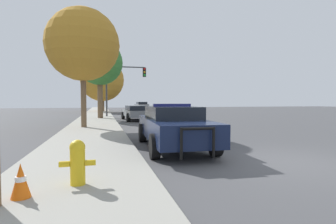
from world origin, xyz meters
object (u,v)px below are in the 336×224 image
police_car (173,125)px  traffic_light (123,80)px  tree_sidewalk_mid (100,63)px  traffic_cone (21,180)px  car_background_distant (142,105)px  car_background_midblock (136,112)px  fire_hydrant (78,161)px  tree_sidewalk_near (83,45)px  tree_sidewalk_far (102,80)px

police_car → traffic_light: bearing=-86.4°
tree_sidewalk_mid → traffic_cone: bearing=-93.3°
car_background_distant → tree_sidewalk_mid: (-6.92, -22.89, 4.04)m
police_car → car_background_midblock: (0.37, 12.74, -0.11)m
fire_hydrant → police_car: bearing=53.5°
car_background_midblock → traffic_cone: car_background_midblock is taller
fire_hydrant → tree_sidewalk_near: tree_sidewalk_near is taller
traffic_light → tree_sidewalk_near: bearing=-106.6°
fire_hydrant → tree_sidewalk_far: (0.52, 32.45, 3.90)m
car_background_distant → tree_sidewalk_near: tree_sidewalk_near is taller
car_background_midblock → fire_hydrant: bearing=-104.6°
car_background_midblock → traffic_light: bearing=96.5°
traffic_light → traffic_cone: (-3.20, -20.87, -3.16)m
traffic_cone → tree_sidewalk_far: bearing=87.7°
tree_sidewalk_mid → tree_sidewalk_far: (0.23, 14.31, -0.34)m
fire_hydrant → car_background_midblock: bearing=79.2°
police_car → fire_hydrant: (-2.76, -3.74, -0.22)m
traffic_light → police_car: bearing=-88.8°
traffic_cone → traffic_light: bearing=81.3°
car_background_distant → traffic_cone: (-8.00, -41.46, -0.35)m
tree_sidewalk_far → car_background_midblock: bearing=-80.7°
car_background_midblock → tree_sidewalk_near: (-3.69, -6.04, 4.01)m
car_background_midblock → tree_sidewalk_mid: (-2.84, 1.66, 4.13)m
traffic_light → car_background_midblock: traffic_light is taller
car_background_midblock → tree_sidewalk_far: bearing=95.5°
car_background_midblock → tree_sidewalk_mid: bearing=145.9°
fire_hydrant → traffic_cone: fire_hydrant is taller
tree_sidewalk_mid → traffic_cone: (-1.08, -18.58, -4.39)m
car_background_distant → traffic_cone: size_ratio=8.06×
car_background_midblock → traffic_cone: (-3.92, -16.92, -0.26)m
tree_sidewalk_far → traffic_cone: size_ratio=13.79×
fire_hydrant → car_background_distant: (7.21, 41.02, 0.20)m
traffic_light → tree_sidewalk_far: (-1.89, 12.02, 0.89)m
traffic_light → tree_sidewalk_far: size_ratio=0.66×
tree_sidewalk_far → traffic_cone: (-1.31, -32.89, -4.05)m
police_car → fire_hydrant: police_car is taller
traffic_light → tree_sidewalk_near: tree_sidewalk_near is taller
fire_hydrant → car_background_distant: bearing=80.0°
tree_sidewalk_far → tree_sidewalk_near: bearing=-92.8°
police_car → car_background_midblock: bearing=-89.3°
fire_hydrant → traffic_light: (2.42, 20.42, 3.01)m
car_background_distant → tree_sidewalk_far: (-6.69, -8.57, 3.70)m
police_car → traffic_cone: bearing=52.1°
fire_hydrant → tree_sidewalk_near: bearing=93.0°
tree_sidewalk_near → tree_sidewalk_mid: bearing=83.7°
traffic_light → car_background_distant: traffic_light is taller
tree_sidewalk_near → tree_sidewalk_far: 22.03m
traffic_light → car_background_midblock: 4.95m
traffic_light → tree_sidewalk_mid: size_ratio=0.73×
tree_sidewalk_mid → tree_sidewalk_far: tree_sidewalk_far is taller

